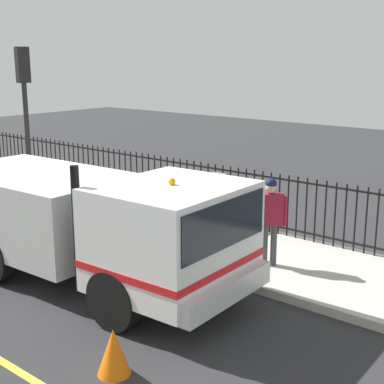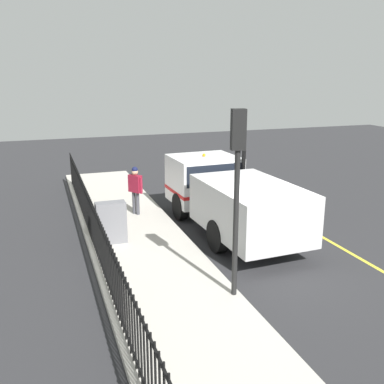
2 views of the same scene
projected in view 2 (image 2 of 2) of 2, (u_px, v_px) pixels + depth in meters
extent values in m
plane|color=#2B2B2D|center=(264.00, 254.00, 12.64)|extent=(51.25, 51.25, 0.00)
cube|color=#B7B2A8|center=(154.00, 268.00, 11.58)|extent=(2.99, 23.30, 0.15)
cube|color=yellow|center=(334.00, 244.00, 13.39)|extent=(0.12, 20.97, 0.01)
cube|color=white|center=(204.00, 179.00, 15.94)|extent=(2.39, 2.13, 1.66)
cube|color=black|center=(204.00, 169.00, 15.84)|extent=(2.21, 2.17, 0.73)
cube|color=silver|center=(250.00, 208.00, 12.89)|extent=(2.47, 3.91, 1.44)
cube|color=silver|center=(193.00, 190.00, 17.10)|extent=(2.20, 0.30, 0.36)
cube|color=red|center=(204.00, 189.00, 16.03)|extent=(2.42, 2.16, 0.12)
cylinder|color=black|center=(180.00, 206.00, 15.51)|extent=(0.34, 0.97, 0.96)
cylinder|color=black|center=(233.00, 200.00, 16.25)|extent=(0.34, 0.97, 0.96)
cylinder|color=black|center=(218.00, 236.00, 12.71)|extent=(0.34, 0.97, 0.96)
cylinder|color=black|center=(279.00, 227.00, 13.44)|extent=(0.34, 0.97, 0.96)
sphere|color=orange|center=(204.00, 155.00, 15.70)|extent=(0.12, 0.12, 0.12)
cylinder|color=black|center=(243.00, 179.00, 15.25)|extent=(0.14, 0.14, 2.00)
cube|color=maroon|center=(135.00, 184.00, 15.44)|extent=(0.46, 0.52, 0.61)
sphere|color=tan|center=(135.00, 172.00, 15.33)|extent=(0.23, 0.23, 0.23)
sphere|color=#14193F|center=(135.00, 170.00, 15.31)|extent=(0.21, 0.21, 0.21)
cylinder|color=#3F3F47|center=(134.00, 203.00, 15.67)|extent=(0.12, 0.12, 0.82)
cylinder|color=#3F3F47|center=(138.00, 203.00, 15.58)|extent=(0.12, 0.12, 0.82)
cylinder|color=maroon|center=(130.00, 183.00, 15.60)|extent=(0.09, 0.09, 0.58)
cylinder|color=maroon|center=(141.00, 186.00, 15.29)|extent=(0.09, 0.09, 0.58)
cylinder|color=black|center=(71.00, 168.00, 19.98)|extent=(0.04, 0.04, 1.40)
cylinder|color=black|center=(71.00, 169.00, 19.77)|extent=(0.04, 0.04, 1.40)
cylinder|color=black|center=(72.00, 170.00, 19.56)|extent=(0.04, 0.04, 1.40)
cylinder|color=black|center=(72.00, 171.00, 19.35)|extent=(0.04, 0.04, 1.40)
cylinder|color=black|center=(73.00, 172.00, 19.15)|extent=(0.04, 0.04, 1.40)
cylinder|color=black|center=(73.00, 173.00, 18.94)|extent=(0.04, 0.04, 1.40)
cylinder|color=black|center=(73.00, 174.00, 18.73)|extent=(0.04, 0.04, 1.40)
cylinder|color=black|center=(74.00, 175.00, 18.53)|extent=(0.04, 0.04, 1.40)
cylinder|color=black|center=(74.00, 177.00, 18.32)|extent=(0.04, 0.04, 1.40)
cylinder|color=black|center=(75.00, 178.00, 18.11)|extent=(0.04, 0.04, 1.40)
cylinder|color=black|center=(75.00, 179.00, 17.90)|extent=(0.04, 0.04, 1.40)
cylinder|color=black|center=(76.00, 180.00, 17.70)|extent=(0.04, 0.04, 1.40)
cylinder|color=black|center=(76.00, 182.00, 17.49)|extent=(0.04, 0.04, 1.40)
cylinder|color=black|center=(77.00, 183.00, 17.28)|extent=(0.04, 0.04, 1.40)
cylinder|color=black|center=(77.00, 184.00, 17.07)|extent=(0.04, 0.04, 1.40)
cylinder|color=black|center=(78.00, 186.00, 16.87)|extent=(0.04, 0.04, 1.40)
cylinder|color=black|center=(78.00, 187.00, 16.66)|extent=(0.04, 0.04, 1.40)
cylinder|color=black|center=(79.00, 188.00, 16.45)|extent=(0.04, 0.04, 1.40)
cylinder|color=black|center=(79.00, 190.00, 16.24)|extent=(0.04, 0.04, 1.40)
cylinder|color=black|center=(80.00, 191.00, 16.04)|extent=(0.04, 0.04, 1.40)
cylinder|color=black|center=(81.00, 193.00, 15.83)|extent=(0.04, 0.04, 1.40)
cylinder|color=black|center=(81.00, 195.00, 15.62)|extent=(0.04, 0.04, 1.40)
cylinder|color=black|center=(82.00, 196.00, 15.41)|extent=(0.04, 0.04, 1.40)
cylinder|color=black|center=(83.00, 198.00, 15.21)|extent=(0.04, 0.04, 1.40)
cylinder|color=black|center=(83.00, 200.00, 15.00)|extent=(0.04, 0.04, 1.40)
cylinder|color=black|center=(84.00, 201.00, 14.79)|extent=(0.04, 0.04, 1.40)
cylinder|color=black|center=(85.00, 203.00, 14.58)|extent=(0.04, 0.04, 1.40)
cylinder|color=black|center=(85.00, 205.00, 14.38)|extent=(0.04, 0.04, 1.40)
cylinder|color=black|center=(86.00, 207.00, 14.17)|extent=(0.04, 0.04, 1.40)
cylinder|color=black|center=(87.00, 209.00, 13.96)|extent=(0.04, 0.04, 1.40)
cylinder|color=black|center=(88.00, 211.00, 13.75)|extent=(0.04, 0.04, 1.40)
cylinder|color=black|center=(89.00, 213.00, 13.55)|extent=(0.04, 0.04, 1.40)
cylinder|color=black|center=(89.00, 215.00, 13.34)|extent=(0.04, 0.04, 1.40)
cylinder|color=black|center=(90.00, 218.00, 13.13)|extent=(0.04, 0.04, 1.40)
cylinder|color=black|center=(91.00, 220.00, 12.92)|extent=(0.04, 0.04, 1.40)
cylinder|color=black|center=(92.00, 222.00, 12.72)|extent=(0.04, 0.04, 1.40)
cylinder|color=black|center=(93.00, 225.00, 12.51)|extent=(0.04, 0.04, 1.40)
cylinder|color=black|center=(94.00, 227.00, 12.30)|extent=(0.04, 0.04, 1.40)
cylinder|color=black|center=(95.00, 230.00, 12.10)|extent=(0.04, 0.04, 1.40)
cylinder|color=black|center=(96.00, 233.00, 11.89)|extent=(0.04, 0.04, 1.40)
cylinder|color=black|center=(97.00, 236.00, 11.68)|extent=(0.04, 0.04, 1.40)
cylinder|color=black|center=(98.00, 239.00, 11.47)|extent=(0.04, 0.04, 1.40)
cylinder|color=black|center=(100.00, 242.00, 11.27)|extent=(0.04, 0.04, 1.40)
cylinder|color=black|center=(101.00, 245.00, 11.06)|extent=(0.04, 0.04, 1.40)
cylinder|color=black|center=(102.00, 248.00, 10.85)|extent=(0.04, 0.04, 1.40)
cylinder|color=black|center=(103.00, 252.00, 10.64)|extent=(0.04, 0.04, 1.40)
cylinder|color=black|center=(105.00, 255.00, 10.44)|extent=(0.04, 0.04, 1.40)
cylinder|color=black|center=(106.00, 259.00, 10.23)|extent=(0.04, 0.04, 1.40)
cylinder|color=black|center=(108.00, 263.00, 10.02)|extent=(0.04, 0.04, 1.40)
cylinder|color=black|center=(109.00, 267.00, 9.81)|extent=(0.04, 0.04, 1.40)
cylinder|color=black|center=(111.00, 271.00, 9.61)|extent=(0.04, 0.04, 1.40)
cylinder|color=black|center=(113.00, 275.00, 9.40)|extent=(0.04, 0.04, 1.40)
cylinder|color=black|center=(114.00, 280.00, 9.19)|extent=(0.04, 0.04, 1.40)
cylinder|color=black|center=(116.00, 285.00, 8.98)|extent=(0.04, 0.04, 1.40)
cylinder|color=black|center=(118.00, 290.00, 8.78)|extent=(0.04, 0.04, 1.40)
cylinder|color=black|center=(120.00, 295.00, 8.57)|extent=(0.04, 0.04, 1.40)
cylinder|color=black|center=(122.00, 300.00, 8.36)|extent=(0.04, 0.04, 1.40)
cylinder|color=black|center=(125.00, 306.00, 8.15)|extent=(0.04, 0.04, 1.40)
cylinder|color=black|center=(127.00, 312.00, 7.95)|extent=(0.04, 0.04, 1.40)
cylinder|color=black|center=(130.00, 319.00, 7.74)|extent=(0.04, 0.04, 1.40)
cylinder|color=black|center=(132.00, 326.00, 7.53)|extent=(0.04, 0.04, 1.40)
cylinder|color=black|center=(135.00, 333.00, 7.32)|extent=(0.04, 0.04, 1.40)
cylinder|color=black|center=(138.00, 340.00, 7.12)|extent=(0.04, 0.04, 1.40)
cylinder|color=black|center=(141.00, 348.00, 6.91)|extent=(0.04, 0.04, 1.40)
cylinder|color=black|center=(144.00, 357.00, 6.70)|extent=(0.04, 0.04, 1.40)
cylinder|color=black|center=(148.00, 366.00, 6.49)|extent=(0.04, 0.04, 1.40)
cylinder|color=black|center=(152.00, 376.00, 6.29)|extent=(0.04, 0.04, 1.40)
cube|color=black|center=(100.00, 224.00, 10.80)|extent=(0.04, 19.80, 0.04)
cube|color=black|center=(103.00, 266.00, 11.09)|extent=(0.04, 19.80, 0.04)
cylinder|color=black|center=(236.00, 207.00, 9.50)|extent=(0.12, 0.12, 4.18)
cube|color=black|center=(238.00, 130.00, 9.06)|extent=(0.33, 0.26, 0.85)
sphere|color=red|center=(239.00, 117.00, 8.99)|extent=(0.16, 0.16, 0.16)
sphere|color=yellow|center=(238.00, 130.00, 9.06)|extent=(0.16, 0.16, 0.16)
sphere|color=green|center=(238.00, 142.00, 9.13)|extent=(0.16, 0.16, 0.16)
cube|color=slate|center=(111.00, 223.00, 12.95)|extent=(0.87, 0.41, 1.24)
cone|color=orange|center=(243.00, 196.00, 17.41)|extent=(0.45, 0.45, 0.64)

